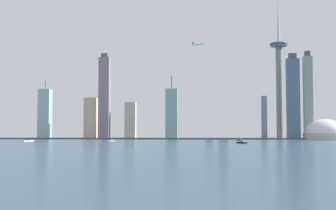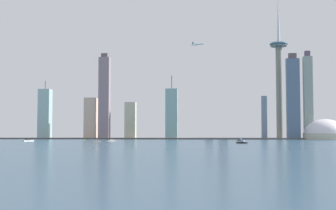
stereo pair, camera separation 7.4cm
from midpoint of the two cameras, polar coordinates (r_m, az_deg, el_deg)
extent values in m
plane|color=#2C495D|center=(561.69, -7.87, -4.94)|extent=(6000.00, 6000.00, 0.00)
cube|color=#565451|center=(972.70, -2.30, -4.23)|extent=(959.85, 66.18, 2.77)
cylinder|color=gray|center=(997.23, 13.87, 1.69)|extent=(13.60, 13.60, 204.54)
ellipsoid|color=#416477|center=(1011.31, 13.78, 7.47)|extent=(38.77, 38.77, 11.26)
torus|color=gray|center=(1010.57, 13.79, 7.25)|extent=(35.21, 35.21, 2.25)
cone|color=silver|center=(1023.81, 13.74, 10.67)|extent=(6.80, 6.80, 105.22)
cylinder|color=beige|center=(973.90, 19.18, -3.75)|extent=(86.33, 86.33, 12.72)
ellipsoid|color=silver|center=(973.86, 19.18, -3.38)|extent=(82.02, 82.02, 57.67)
cube|color=#8B9EB5|center=(1085.14, 19.40, -2.06)|extent=(24.78, 24.90, 74.56)
cube|color=#5B5361|center=(1086.78, 19.36, 0.12)|extent=(14.87, 14.94, 8.32)
cube|color=beige|center=(978.47, -4.75, -1.97)|extent=(23.29, 17.91, 79.48)
cube|color=#738CAA|center=(1028.84, 11.99, -1.55)|extent=(12.38, 20.44, 95.06)
cube|color=#A79A9B|center=(1050.36, 6.94, 0.22)|extent=(20.43, 26.78, 163.03)
cube|color=beige|center=(994.16, -9.70, -1.68)|extent=(24.98, 27.66, 89.11)
cube|color=#8E9F96|center=(982.82, 17.26, 0.88)|extent=(17.78, 14.95, 172.60)
cube|color=#5E4D66|center=(993.76, 17.16, 6.19)|extent=(10.67, 8.97, 11.91)
cube|color=#A9B2C4|center=(1109.85, -15.74, -1.01)|extent=(21.63, 16.86, 119.05)
cube|color=#545760|center=(1114.23, -15.68, 2.28)|extent=(12.98, 10.12, 8.79)
cube|color=gray|center=(1037.91, 5.19, -2.61)|extent=(17.59, 13.59, 59.31)
cube|color=slate|center=(965.31, 15.50, 0.76)|extent=(26.65, 13.10, 166.88)
cube|color=#5E5056|center=(975.66, 15.42, 5.98)|extent=(15.99, 7.86, 11.28)
cube|color=#9CA6BD|center=(1083.70, 16.08, -0.86)|extent=(15.01, 19.00, 122.13)
cube|color=gray|center=(976.18, -8.02, 0.87)|extent=(22.82, 19.10, 175.28)
cube|color=#625358|center=(987.28, -7.97, 6.20)|extent=(13.69, 11.46, 8.68)
cube|color=#83AFAD|center=(955.88, 0.47, -1.14)|extent=(24.95, 24.24, 106.48)
cylinder|color=#4C4C51|center=(960.94, 0.47, 2.88)|extent=(1.60, 1.60, 28.60)
cube|color=#AA8E92|center=(1031.16, 15.43, -0.03)|extent=(17.86, 24.89, 148.12)
cube|color=#5A6155|center=(1038.78, 15.36, 4.37)|extent=(10.72, 14.94, 11.54)
cube|color=#97BCBB|center=(1022.33, -15.27, -1.11)|extent=(25.48, 21.90, 108.77)
cylinder|color=#4C4C51|center=(1026.71, -15.21, 2.43)|extent=(1.60, 1.60, 17.96)
cube|color=beige|center=(737.55, -7.17, -4.53)|extent=(15.64, 14.24, 1.21)
cube|color=#9F9DA2|center=(737.52, -7.16, -4.41)|extent=(7.86, 7.48, 1.82)
cube|color=#254690|center=(876.24, 9.20, -4.33)|extent=(6.71, 5.25, 1.30)
cube|color=#949EA7|center=(876.21, 9.19, -4.23)|extent=(3.24, 2.78, 1.68)
cylinder|color=silver|center=(876.18, 9.19, -4.07)|extent=(0.24, 0.24, 3.47)
cube|color=beige|center=(667.62, -8.89, -4.61)|extent=(12.00, 6.45, 1.80)
cube|color=#A292A5|center=(667.58, -8.88, -4.44)|extent=(5.52, 3.61, 2.20)
cube|color=black|center=(610.36, 9.33, -4.72)|extent=(14.75, 12.60, 1.88)
cube|color=#8C9BA8|center=(610.32, 9.33, -4.53)|extent=(7.22, 6.53, 2.17)
cube|color=white|center=(749.12, -17.25, -4.35)|extent=(15.64, 16.67, 2.27)
cube|color=#2A2C37|center=(749.09, -17.24, -4.20)|extent=(8.13, 8.42, 1.54)
cube|color=white|center=(717.43, 9.07, -4.54)|extent=(14.79, 16.81, 1.26)
cube|color=#2D374C|center=(717.40, 9.07, -4.42)|extent=(7.53, 8.20, 1.73)
cone|color=yellow|center=(813.30, -10.47, -4.34)|extent=(1.65, 1.65, 2.82)
cylinder|color=white|center=(937.98, 3.78, 7.64)|extent=(26.00, 16.09, 2.90)
sphere|color=white|center=(931.12, 4.54, 7.73)|extent=(2.90, 2.90, 2.90)
cube|color=white|center=(938.23, 3.78, 7.72)|extent=(15.87, 25.38, 0.50)
cube|color=white|center=(943.94, 3.16, 7.60)|extent=(6.50, 9.40, 0.40)
cube|color=#2D333D|center=(944.62, 3.16, 7.80)|extent=(2.14, 1.48, 5.00)
camera|label=1|loc=(0.04, -90.00, 0.00)|focal=48.32mm
camera|label=2|loc=(0.04, 90.00, 0.00)|focal=48.32mm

